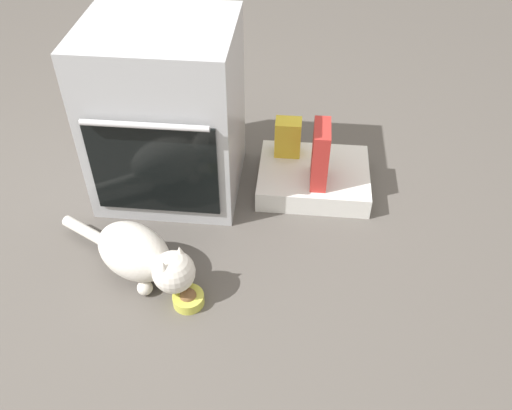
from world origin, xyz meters
name	(u,v)px	position (x,y,z in m)	size (l,w,h in m)	color
ground	(142,253)	(0.00, 0.00, 0.00)	(8.00, 8.00, 0.00)	#56514C
oven	(166,113)	(0.04, 0.46, 0.39)	(0.61, 0.58, 0.78)	#B7BABF
pantry_cabinet	(313,177)	(0.69, 0.50, 0.05)	(0.51, 0.41, 0.10)	white
food_bowl	(188,298)	(0.24, -0.23, 0.03)	(0.12, 0.12, 0.07)	#D1D14C
cat	(141,255)	(0.05, -0.12, 0.12)	(0.63, 0.40, 0.23)	silver
cereal_box	(320,155)	(0.71, 0.43, 0.24)	(0.07, 0.18, 0.28)	#B72D28
snack_bag	(288,137)	(0.56, 0.61, 0.19)	(0.12, 0.09, 0.18)	yellow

